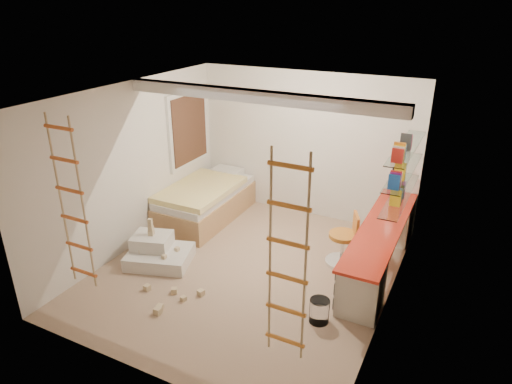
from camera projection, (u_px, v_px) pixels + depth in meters
The scene contains 15 objects.
floor at pixel (247, 271), 6.74m from camera, with size 4.50×4.50×0.00m, color tan.
ceiling_beam at pixel (256, 96), 5.99m from camera, with size 4.00×0.18×0.16m, color white.
window_frame at pixel (188, 129), 8.17m from camera, with size 0.06×1.15×1.35m, color white.
window_blind at pixel (190, 129), 8.16m from camera, with size 0.02×1.00×1.20m, color #4C2D1E.
rope_ladder_left at pixel (72, 205), 5.26m from camera, with size 0.41×0.04×2.13m, color #CF4F23, non-canonical shape.
rope_ladder_right at pixel (287, 261), 4.15m from camera, with size 0.41×0.04×2.13m, color orange, non-canonical shape.
waste_bin at pixel (319, 311), 5.63m from camera, with size 0.25×0.25×0.31m, color white.
desk at pixel (380, 247), 6.58m from camera, with size 0.56×2.80×0.75m.
shelves at pixel (404, 172), 6.30m from camera, with size 0.25×1.80×0.71m.
bed at pixel (206, 201), 8.23m from camera, with size 1.02×2.00×0.69m.
task_lamp at pixel (395, 177), 7.10m from camera, with size 0.14×0.36×0.57m.
swivel_chair at pixel (344, 246), 6.81m from camera, with size 0.65×0.65×0.82m.
play_platform at pixel (158, 252), 6.91m from camera, with size 1.09×0.96×0.41m.
toy_blocks at pixel (162, 266), 6.43m from camera, with size 1.31×1.18×0.68m.
books at pixel (405, 160), 6.24m from camera, with size 0.14×0.70×0.92m.
Camera 1 is at (2.69, -5.06, 3.72)m, focal length 32.00 mm.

